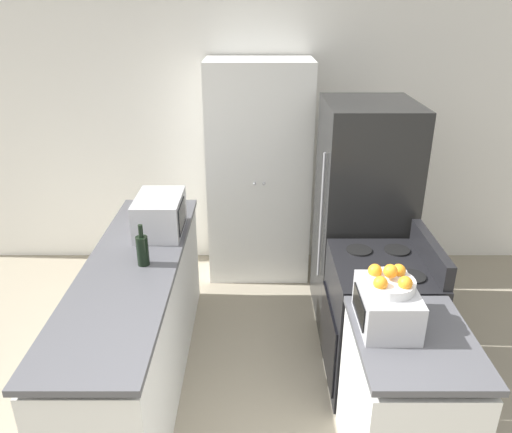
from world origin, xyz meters
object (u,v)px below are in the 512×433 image
stove (377,322)px  microwave (160,214)px  pantry_cabinet (259,173)px  refrigerator (362,216)px  wine_bottle (143,250)px  fruit_bowl (389,281)px  toaster_oven (387,307)px

stove → microwave: microwave is taller
stove → pantry_cabinet: bearing=117.3°
stove → refrigerator: refrigerator is taller
wine_bottle → fruit_bowl: size_ratio=1.05×
fruit_bowl → stove: bearing=76.7°
wine_bottle → toaster_oven: 1.53m
microwave → stove: bearing=-17.7°
refrigerator → fruit_bowl: (-0.16, -1.44, 0.27)m
stove → fruit_bowl: size_ratio=4.08×
stove → fruit_bowl: 0.97m
stove → toaster_oven: bearing=-103.1°
microwave → toaster_oven: size_ratio=1.21×
stove → refrigerator: (0.01, 0.79, 0.43)m
toaster_oven → microwave: bearing=140.3°
pantry_cabinet → refrigerator: (0.81, -0.75, -0.11)m
microwave → wine_bottle: size_ratio=1.70×
stove → fruit_bowl: (-0.15, -0.65, 0.71)m
pantry_cabinet → fruit_bowl: pantry_cabinet is taller
refrigerator → toaster_oven: refrigerator is taller
refrigerator → fruit_bowl: refrigerator is taller
refrigerator → microwave: (-1.53, -0.31, 0.15)m
pantry_cabinet → refrigerator: size_ratio=1.12×
refrigerator → pantry_cabinet: bearing=137.2°
pantry_cabinet → microwave: (-0.72, -1.06, 0.04)m
stove → microwave: (-1.52, 0.48, 0.59)m
stove → refrigerator: bearing=89.2°
toaster_oven → refrigerator: bearing=83.6°
refrigerator → fruit_bowl: bearing=-96.5°
microwave → toaster_oven: (1.37, -1.13, -0.03)m
stove → wine_bottle: size_ratio=3.88×
pantry_cabinet → microwave: 1.28m
pantry_cabinet → toaster_oven: pantry_cabinet is taller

